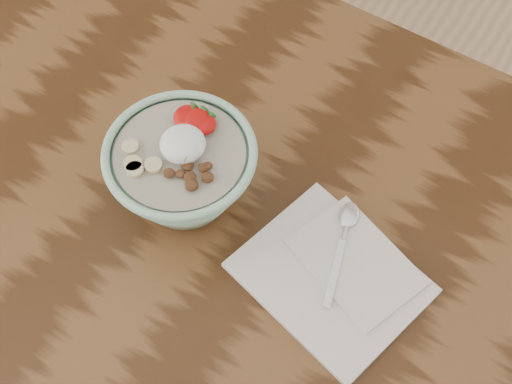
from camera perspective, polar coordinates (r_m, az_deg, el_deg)
table at (r=111.25cm, az=1.37°, el=-5.07°), size 160.00×90.00×75.00cm
breakfast_bowl at (r=99.88cm, az=-5.90°, el=1.81°), size 21.14×21.14×14.32cm
napkin at (r=99.58cm, az=6.41°, el=-6.57°), size 27.56×24.25×1.46cm
spoon at (r=101.52cm, az=7.18°, el=-2.94°), size 6.64×16.51×0.87cm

